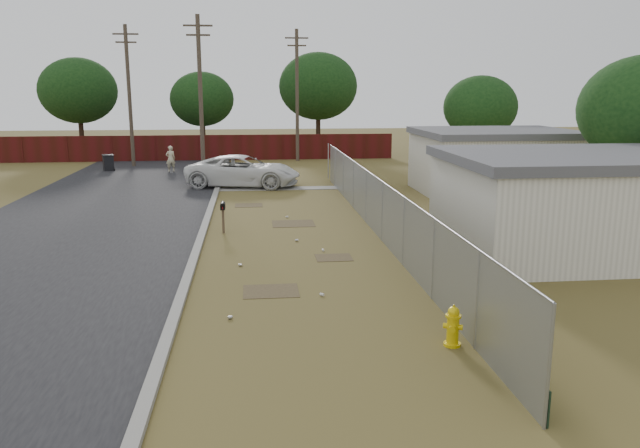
{
  "coord_description": "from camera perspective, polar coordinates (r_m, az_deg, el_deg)",
  "views": [
    {
      "loc": [
        -1.19,
        -20.12,
        5.03
      ],
      "look_at": [
        0.76,
        -2.18,
        1.1
      ],
      "focal_mm": 35.0,
      "sensor_mm": 36.0,
      "label": 1
    }
  ],
  "objects": [
    {
      "name": "pickup_truck",
      "position": [
        32.91,
        -7.02,
        4.84
      ],
      "size": [
        6.31,
        3.86,
        1.63
      ],
      "primitive_type": "imported",
      "rotation": [
        0.0,
        0.0,
        1.36
      ],
      "color": "silver",
      "rests_on": "ground"
    },
    {
      "name": "chainlink_fence",
      "position": [
        22.0,
        5.22,
        1.14
      ],
      "size": [
        0.1,
        27.06,
        2.02
      ],
      "color": "gray",
      "rests_on": "ground"
    },
    {
      "name": "horizon_trees",
      "position": [
        43.73,
        -3.61,
        11.74
      ],
      "size": [
        33.32,
        31.94,
        7.78
      ],
      "color": "#332317",
      "rests_on": "ground"
    },
    {
      "name": "pedestrian",
      "position": [
        39.64,
        -13.5,
        5.82
      ],
      "size": [
        0.68,
        0.55,
        1.6
      ],
      "primitive_type": "imported",
      "rotation": [
        0.0,
        0.0,
        3.47
      ],
      "color": "beige",
      "rests_on": "ground"
    },
    {
      "name": "street",
      "position": [
        29.15,
        -17.12,
        1.84
      ],
      "size": [
        15.1,
        60.0,
        0.12
      ],
      "color": "black",
      "rests_on": "ground"
    },
    {
      "name": "ground",
      "position": [
        20.78,
        -2.73,
        -1.74
      ],
      "size": [
        120.0,
        120.0,
        0.0
      ],
      "primitive_type": "plane",
      "color": "brown",
      "rests_on": "ground"
    },
    {
      "name": "privacy_fence",
      "position": [
        45.57,
        -12.32,
        6.81
      ],
      "size": [
        30.0,
        0.12,
        1.8
      ],
      "primitive_type": "cube",
      "color": "#440F0E",
      "rests_on": "ground"
    },
    {
      "name": "mailbox",
      "position": [
        22.24,
        -8.87,
        1.39
      ],
      "size": [
        0.17,
        0.48,
        1.12
      ],
      "color": "brown",
      "rests_on": "ground"
    },
    {
      "name": "scattered_litter",
      "position": [
        18.85,
        -3.18,
        -3.09
      ],
      "size": [
        2.83,
        11.09,
        0.07
      ],
      "color": "silver",
      "rests_on": "ground"
    },
    {
      "name": "houses",
      "position": [
        25.91,
        18.76,
        3.94
      ],
      "size": [
        9.3,
        17.24,
        3.1
      ],
      "color": "silver",
      "rests_on": "ground"
    },
    {
      "name": "fire_hydrant",
      "position": [
        12.82,
        12.06,
        -9.17
      ],
      "size": [
        0.45,
        0.45,
        0.86
      ],
      "color": "#DFBE0B",
      "rests_on": "ground"
    },
    {
      "name": "utility_poles",
      "position": [
        40.87,
        -9.88,
        11.64
      ],
      "size": [
        12.6,
        8.24,
        9.0
      ],
      "color": "brown",
      "rests_on": "ground"
    },
    {
      "name": "trash_bin",
      "position": [
        41.19,
        -18.79,
        5.34
      ],
      "size": [
        0.86,
        0.84,
        1.0
      ],
      "color": "black",
      "rests_on": "ground"
    }
  ]
}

